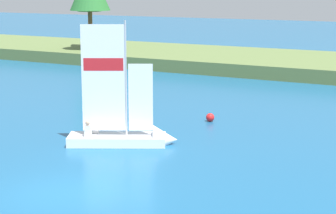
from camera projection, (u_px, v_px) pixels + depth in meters
ground_plane at (62, 193)px, 19.13m from camera, size 200.00×200.00×0.00m
shore_bank at (322, 66)px, 46.23m from camera, size 80.00×12.22×0.99m
sailboat at (134, 134)px, 25.00m from camera, size 4.64×3.31×5.59m
channel_buoy at (210, 117)px, 29.27m from camera, size 0.41×0.41×0.41m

